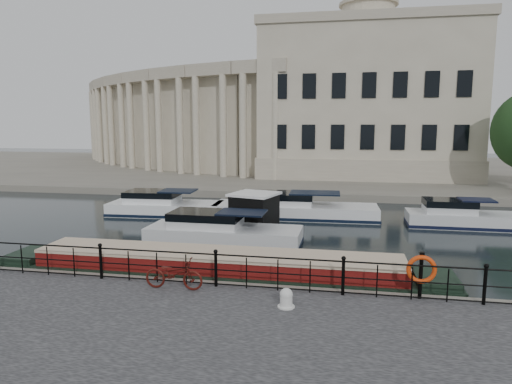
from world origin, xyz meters
TOP-DOWN VIEW (x-y plane):
  - ground_plane at (0.00, 0.00)m, footprint 160.00×160.00m
  - far_bank at (0.00, 39.00)m, footprint 120.00×42.00m
  - railing at (0.00, -2.25)m, footprint 24.14×0.14m
  - civic_building at (-1.00, 34.71)m, footprint 53.55×31.84m
  - bicycle at (-1.23, -2.73)m, footprint 1.88×0.67m
  - mooring_bollard at (2.42, -3.51)m, footprint 0.50×0.50m
  - life_ring_post at (6.26, -2.17)m, footprint 0.87×0.22m
  - narrowboat at (-0.44, -0.61)m, footprint 16.38×2.26m
  - harbour_hut at (-0.63, 7.50)m, footprint 3.64×3.29m
  - cabin_cruisers at (-0.10, 9.86)m, footprint 24.17×9.63m

SIDE VIEW (x-z plane):
  - ground_plane at x=0.00m, z-range 0.00..0.00m
  - far_bank at x=0.00m, z-range 0.00..0.55m
  - narrowboat at x=-0.44m, z-range -0.43..1.16m
  - cabin_cruisers at x=-0.10m, z-range -0.63..1.36m
  - mooring_bollard at x=2.42m, z-range 0.53..1.09m
  - harbour_hut at x=-0.63m, z-range -0.14..2.05m
  - bicycle at x=-1.23m, z-range 0.55..1.53m
  - railing at x=0.00m, z-range 0.59..1.81m
  - life_ring_post at x=6.26m, z-range 0.73..2.15m
  - civic_building at x=-1.00m, z-range -1.39..15.46m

